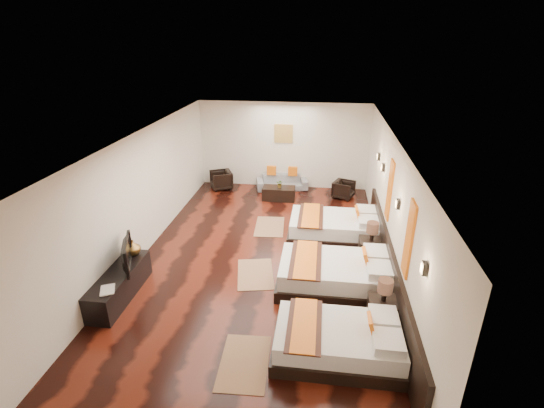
# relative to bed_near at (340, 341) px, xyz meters

# --- Properties ---
(floor) EXTENTS (5.50, 9.50, 0.01)m
(floor) POSITION_rel_bed_near_xyz_m (-1.70, 2.77, -0.27)
(floor) COLOR black
(floor) RESTS_ON ground
(ceiling) EXTENTS (5.50, 9.50, 0.01)m
(ceiling) POSITION_rel_bed_near_xyz_m (-1.70, 2.77, 2.53)
(ceiling) COLOR white
(ceiling) RESTS_ON floor
(back_wall) EXTENTS (5.50, 0.01, 2.80)m
(back_wall) POSITION_rel_bed_near_xyz_m (-1.70, 7.52, 1.13)
(back_wall) COLOR silver
(back_wall) RESTS_ON floor
(left_wall) EXTENTS (0.01, 9.50, 2.80)m
(left_wall) POSITION_rel_bed_near_xyz_m (-4.45, 2.77, 1.13)
(left_wall) COLOR silver
(left_wall) RESTS_ON floor
(right_wall) EXTENTS (0.01, 9.50, 2.80)m
(right_wall) POSITION_rel_bed_near_xyz_m (1.05, 2.77, 1.13)
(right_wall) COLOR silver
(right_wall) RESTS_ON floor
(headboard_panel) EXTENTS (0.08, 6.60, 0.90)m
(headboard_panel) POSITION_rel_bed_near_xyz_m (1.01, 1.97, 0.18)
(headboard_panel) COLOR black
(headboard_panel) RESTS_ON floor
(bed_near) EXTENTS (2.06, 1.29, 0.79)m
(bed_near) POSITION_rel_bed_near_xyz_m (0.00, 0.00, 0.00)
(bed_near) COLOR black
(bed_near) RESTS_ON floor
(bed_mid) EXTENTS (2.35, 1.48, 0.90)m
(bed_mid) POSITION_rel_bed_near_xyz_m (0.00, 1.85, 0.04)
(bed_mid) COLOR black
(bed_mid) RESTS_ON floor
(bed_far) EXTENTS (2.29, 1.44, 0.87)m
(bed_far) POSITION_rel_bed_near_xyz_m (0.00, 3.98, 0.03)
(bed_far) COLOR black
(bed_far) RESTS_ON floor
(nightstand_a) EXTENTS (0.48, 0.48, 0.95)m
(nightstand_a) POSITION_rel_bed_near_xyz_m (0.75, 0.79, 0.06)
(nightstand_a) COLOR black
(nightstand_a) RESTS_ON floor
(nightstand_b) EXTENTS (0.50, 0.50, 0.98)m
(nightstand_b) POSITION_rel_bed_near_xyz_m (0.75, 2.93, 0.08)
(nightstand_b) COLOR black
(nightstand_b) RESTS_ON floor
(jute_mat_near) EXTENTS (0.80, 1.23, 0.01)m
(jute_mat_near) POSITION_rel_bed_near_xyz_m (-1.47, -0.39, -0.26)
(jute_mat_near) COLOR #916A4A
(jute_mat_near) RESTS_ON floor
(jute_mat_mid) EXTENTS (0.97, 1.32, 0.01)m
(jute_mat_mid) POSITION_rel_bed_near_xyz_m (-1.72, 2.09, -0.26)
(jute_mat_mid) COLOR #916A4A
(jute_mat_mid) RESTS_ON floor
(jute_mat_far) EXTENTS (0.83, 1.25, 0.01)m
(jute_mat_far) POSITION_rel_bed_near_xyz_m (-1.72, 4.38, -0.26)
(jute_mat_far) COLOR #916A4A
(jute_mat_far) RESTS_ON floor
(tv_console) EXTENTS (0.50, 1.80, 0.55)m
(tv_console) POSITION_rel_bed_near_xyz_m (-4.20, 0.98, 0.01)
(tv_console) COLOR black
(tv_console) RESTS_ON floor
(tv) EXTENTS (0.48, 0.95, 0.56)m
(tv) POSITION_rel_bed_near_xyz_m (-4.15, 1.19, 0.56)
(tv) COLOR black
(tv) RESTS_ON tv_console
(book) EXTENTS (0.36, 0.40, 0.03)m
(book) POSITION_rel_bed_near_xyz_m (-4.20, 0.35, 0.30)
(book) COLOR black
(book) RESTS_ON tv_console
(figurine) EXTENTS (0.38, 0.38, 0.33)m
(figurine) POSITION_rel_bed_near_xyz_m (-4.20, 1.67, 0.44)
(figurine) COLOR brown
(figurine) RESTS_ON tv_console
(sofa) EXTENTS (1.76, 1.01, 0.48)m
(sofa) POSITION_rel_bed_near_xyz_m (-1.70, 7.22, -0.03)
(sofa) COLOR gray
(sofa) RESTS_ON floor
(armchair_left) EXTENTS (0.89, 0.88, 0.61)m
(armchair_left) POSITION_rel_bed_near_xyz_m (-3.70, 6.98, 0.04)
(armchair_left) COLOR black
(armchair_left) RESTS_ON floor
(armchair_right) EXTENTS (0.78, 0.77, 0.55)m
(armchair_right) POSITION_rel_bed_near_xyz_m (0.30, 6.70, 0.01)
(armchair_right) COLOR black
(armchair_right) RESTS_ON floor
(coffee_table) EXTENTS (1.00, 0.51, 0.40)m
(coffee_table) POSITION_rel_bed_near_xyz_m (-1.70, 6.31, -0.07)
(coffee_table) COLOR black
(coffee_table) RESTS_ON floor
(table_plant) EXTENTS (0.27, 0.25, 0.25)m
(table_plant) POSITION_rel_bed_near_xyz_m (-1.67, 6.29, 0.26)
(table_plant) COLOR #23591D
(table_plant) RESTS_ON coffee_table
(orange_panel_a) EXTENTS (0.04, 0.40, 1.30)m
(orange_panel_a) POSITION_rel_bed_near_xyz_m (1.03, 0.87, 1.43)
(orange_panel_a) COLOR #D86014
(orange_panel_a) RESTS_ON right_wall
(orange_panel_b) EXTENTS (0.04, 0.40, 1.30)m
(orange_panel_b) POSITION_rel_bed_near_xyz_m (1.03, 3.07, 1.43)
(orange_panel_b) COLOR #D86014
(orange_panel_b) RESTS_ON right_wall
(sconce_near) EXTENTS (0.07, 0.12, 0.18)m
(sconce_near) POSITION_rel_bed_near_xyz_m (1.01, -0.23, 1.58)
(sconce_near) COLOR black
(sconce_near) RESTS_ON right_wall
(sconce_mid) EXTENTS (0.07, 0.12, 0.18)m
(sconce_mid) POSITION_rel_bed_near_xyz_m (1.01, 1.97, 1.58)
(sconce_mid) COLOR black
(sconce_mid) RESTS_ON right_wall
(sconce_far) EXTENTS (0.07, 0.12, 0.18)m
(sconce_far) POSITION_rel_bed_near_xyz_m (1.01, 4.17, 1.58)
(sconce_far) COLOR black
(sconce_far) RESTS_ON right_wall
(sconce_lounge) EXTENTS (0.07, 0.12, 0.18)m
(sconce_lounge) POSITION_rel_bed_near_xyz_m (1.01, 5.07, 1.58)
(sconce_lounge) COLOR black
(sconce_lounge) RESTS_ON right_wall
(gold_artwork) EXTENTS (0.60, 0.04, 0.60)m
(gold_artwork) POSITION_rel_bed_near_xyz_m (-1.70, 7.50, 1.53)
(gold_artwork) COLOR #AD873F
(gold_artwork) RESTS_ON back_wall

